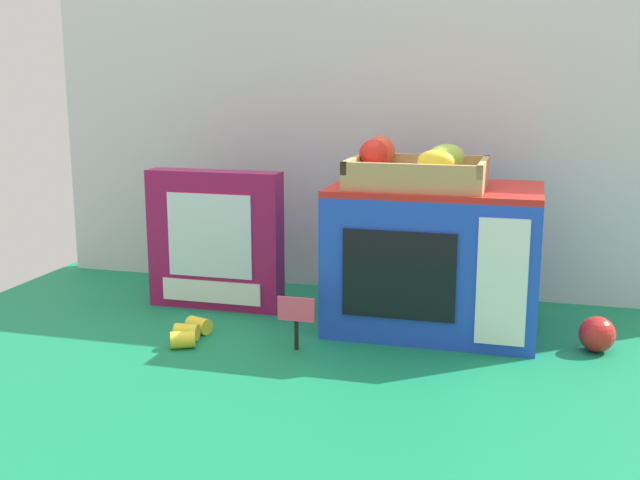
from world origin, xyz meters
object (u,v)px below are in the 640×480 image
Objects in this scene: cookie_set_box at (215,240)px; price_sign at (296,315)px; toy_microwave at (434,258)px; loose_toy_apple at (597,334)px; food_groups_crate at (414,170)px; loose_toy_banana at (189,332)px.

cookie_set_box reaches higher than price_sign.
loose_toy_apple is (0.31, -0.06, -0.11)m from toy_microwave.
food_groups_crate is at bearing -168.65° from toy_microwave.
food_groups_crate reaches higher than loose_toy_apple.
food_groups_crate reaches higher than loose_toy_banana.
cookie_set_box is 2.24× the size of loose_toy_banana.
toy_microwave is at bearing 169.27° from loose_toy_apple.
loose_toy_apple is at bearing -10.73° from toy_microwave.
food_groups_crate is at bearing -3.69° from cookie_set_box.
cookie_set_box reaches higher than loose_toy_banana.
cookie_set_box is 0.79m from loose_toy_apple.
price_sign is at bearing -165.60° from loose_toy_apple.
toy_microwave reaches higher than loose_toy_apple.
food_groups_crate is 1.94× the size of loose_toy_banana.
loose_toy_banana is at bearing -155.35° from toy_microwave.
cookie_set_box is at bearing 177.69° from toy_microwave.
cookie_set_box is 4.54× the size of loose_toy_apple.
loose_toy_banana is at bearing -80.67° from cookie_set_box.
toy_microwave is 6.12× the size of loose_toy_apple.
loose_toy_banana is at bearing -178.60° from price_sign.
food_groups_crate is (-0.04, -0.01, 0.17)m from toy_microwave.
cookie_set_box is 0.34m from price_sign.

